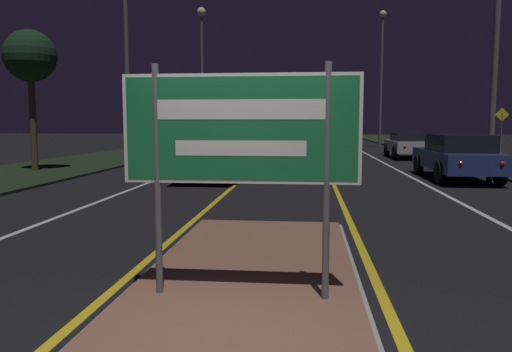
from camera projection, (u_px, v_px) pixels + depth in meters
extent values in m
cube|color=#999993|center=(241.00, 302.00, 5.07)|extent=(2.55, 7.86, 0.05)
cube|color=brown|center=(241.00, 300.00, 5.06)|extent=(2.43, 7.74, 0.10)
cube|color=black|center=(100.00, 160.00, 24.59)|extent=(5.00, 100.00, 0.08)
cube|color=black|center=(502.00, 163.00, 22.68)|extent=(5.00, 100.00, 0.08)
cube|color=gold|center=(270.00, 155.00, 28.73)|extent=(0.12, 70.00, 0.01)
cube|color=gold|center=(321.00, 155.00, 28.44)|extent=(0.12, 70.00, 0.01)
cube|color=silver|center=(223.00, 155.00, 29.01)|extent=(0.12, 70.00, 0.01)
cube|color=silver|center=(370.00, 156.00, 28.16)|extent=(0.12, 70.00, 0.01)
cube|color=silver|center=(173.00, 154.00, 29.31)|extent=(0.10, 70.00, 0.01)
cube|color=silver|center=(424.00, 156.00, 27.86)|extent=(0.10, 70.00, 0.01)
cylinder|color=#56565B|center=(157.00, 181.00, 5.02)|extent=(0.07, 0.07, 2.32)
cylinder|color=#56565B|center=(327.00, 183.00, 4.85)|extent=(0.07, 0.07, 2.32)
cube|color=#19703D|center=(240.00, 129.00, 4.88)|extent=(2.35, 0.04, 1.07)
cube|color=white|center=(240.00, 129.00, 4.86)|extent=(2.35, 0.00, 1.07)
cube|color=#19703D|center=(240.00, 129.00, 4.86)|extent=(2.28, 0.01, 1.01)
cube|color=white|center=(240.00, 109.00, 4.83)|extent=(1.65, 0.01, 0.19)
cube|color=white|center=(240.00, 148.00, 4.87)|extent=(1.29, 0.01, 0.15)
cylinder|color=#56565B|center=(126.00, 32.00, 19.96)|extent=(0.18, 0.18, 10.95)
cylinder|color=#56565B|center=(202.00, 83.00, 34.50)|extent=(0.18, 0.18, 9.19)
sphere|color=beige|center=(201.00, 12.00, 33.99)|extent=(0.62, 0.62, 0.62)
cylinder|color=#56565B|center=(496.00, 45.00, 14.88)|extent=(0.18, 0.18, 8.29)
cylinder|color=#56565B|center=(381.00, 83.00, 37.07)|extent=(0.18, 0.18, 9.65)
sphere|color=beige|center=(383.00, 14.00, 36.55)|extent=(0.51, 0.51, 0.51)
cube|color=navy|center=(456.00, 160.00, 16.26)|extent=(1.80, 4.76, 0.60)
cube|color=black|center=(459.00, 143.00, 15.92)|extent=(1.58, 2.48, 0.53)
sphere|color=red|center=(460.00, 163.00, 13.97)|extent=(0.14, 0.14, 0.14)
sphere|color=red|center=(502.00, 164.00, 13.86)|extent=(0.14, 0.14, 0.14)
cylinder|color=black|center=(419.00, 165.00, 17.84)|extent=(0.22, 0.68, 0.68)
cylinder|color=black|center=(468.00, 165.00, 17.66)|extent=(0.22, 0.68, 0.68)
cylinder|color=black|center=(440.00, 173.00, 14.92)|extent=(0.22, 0.68, 0.68)
cylinder|color=black|center=(500.00, 174.00, 14.74)|extent=(0.22, 0.68, 0.68)
cube|color=#B7B7BC|center=(408.00, 146.00, 26.01)|extent=(1.78, 4.31, 0.56)
cube|color=black|center=(409.00, 137.00, 25.70)|extent=(1.57, 2.24, 0.40)
sphere|color=red|center=(405.00, 147.00, 23.94)|extent=(0.14, 0.14, 0.14)
sphere|color=red|center=(428.00, 147.00, 23.83)|extent=(0.14, 0.14, 0.14)
cylinder|color=black|center=(387.00, 150.00, 27.44)|extent=(0.22, 0.72, 0.72)
cylinder|color=black|center=(419.00, 150.00, 27.27)|extent=(0.22, 0.72, 0.72)
cylinder|color=black|center=(395.00, 153.00, 24.80)|extent=(0.22, 0.72, 0.72)
cylinder|color=black|center=(431.00, 153.00, 24.63)|extent=(0.22, 0.72, 0.72)
cube|color=#4C514C|center=(330.00, 138.00, 39.00)|extent=(1.75, 4.36, 0.63)
cube|color=black|center=(330.00, 132.00, 38.68)|extent=(1.54, 2.26, 0.40)
sphere|color=red|center=(324.00, 138.00, 36.91)|extent=(0.14, 0.14, 0.14)
sphere|color=red|center=(339.00, 138.00, 36.80)|extent=(0.14, 0.14, 0.14)
cylinder|color=black|center=(319.00, 142.00, 40.45)|extent=(0.22, 0.65, 0.65)
cylinder|color=black|center=(340.00, 142.00, 40.28)|extent=(0.22, 0.65, 0.65)
cylinder|color=black|center=(320.00, 143.00, 37.78)|extent=(0.22, 0.65, 0.65)
cylinder|color=black|center=(342.00, 143.00, 37.61)|extent=(0.22, 0.65, 0.65)
cube|color=maroon|center=(214.00, 160.00, 16.47)|extent=(1.86, 4.72, 0.67)
cube|color=black|center=(215.00, 141.00, 16.68)|extent=(1.64, 2.45, 0.55)
sphere|color=white|center=(179.00, 162.00, 14.20)|extent=(0.14, 0.14, 0.14)
sphere|color=white|center=(219.00, 163.00, 14.08)|extent=(0.14, 0.14, 0.14)
cylinder|color=black|center=(176.00, 174.00, 15.14)|extent=(0.22, 0.60, 0.60)
cylinder|color=black|center=(234.00, 174.00, 14.96)|extent=(0.22, 0.60, 0.60)
cylinder|color=black|center=(197.00, 166.00, 18.04)|extent=(0.22, 0.60, 0.60)
cylinder|color=black|center=(246.00, 166.00, 17.86)|extent=(0.22, 0.60, 0.60)
cube|color=navy|center=(252.00, 142.00, 32.00)|extent=(1.90, 4.22, 0.60)
cube|color=black|center=(253.00, 133.00, 32.19)|extent=(1.67, 2.20, 0.51)
sphere|color=white|center=(239.00, 142.00, 29.98)|extent=(0.14, 0.14, 0.14)
sphere|color=white|center=(258.00, 142.00, 29.86)|extent=(0.14, 0.14, 0.14)
cylinder|color=black|center=(235.00, 147.00, 30.83)|extent=(0.22, 0.70, 0.70)
cylinder|color=black|center=(265.00, 147.00, 30.64)|extent=(0.22, 0.70, 0.70)
cylinder|color=black|center=(241.00, 145.00, 33.42)|extent=(0.22, 0.70, 0.70)
cylinder|color=black|center=(268.00, 145.00, 33.23)|extent=(0.22, 0.70, 0.70)
cube|color=navy|center=(266.00, 137.00, 42.95)|extent=(1.89, 4.35, 0.62)
cube|color=black|center=(267.00, 131.00, 43.15)|extent=(1.66, 2.26, 0.43)
sphere|color=white|center=(257.00, 137.00, 40.86)|extent=(0.14, 0.14, 0.14)
sphere|color=white|center=(271.00, 137.00, 40.75)|extent=(0.14, 0.14, 0.14)
cylinder|color=black|center=(254.00, 141.00, 41.74)|extent=(0.22, 0.62, 0.62)
cylinder|color=black|center=(276.00, 141.00, 41.55)|extent=(0.22, 0.62, 0.62)
cylinder|color=black|center=(258.00, 140.00, 44.40)|extent=(0.22, 0.62, 0.62)
cylinder|color=black|center=(278.00, 140.00, 44.22)|extent=(0.22, 0.62, 0.62)
cylinder|color=#56565B|center=(501.00, 138.00, 22.30)|extent=(0.06, 0.06, 2.19)
cube|color=yellow|center=(502.00, 115.00, 22.19)|extent=(0.60, 0.02, 0.60)
cylinder|color=#4C3823|center=(33.00, 119.00, 18.48)|extent=(0.24, 0.24, 3.78)
sphere|color=black|center=(30.00, 56.00, 18.24)|extent=(1.89, 1.89, 1.89)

